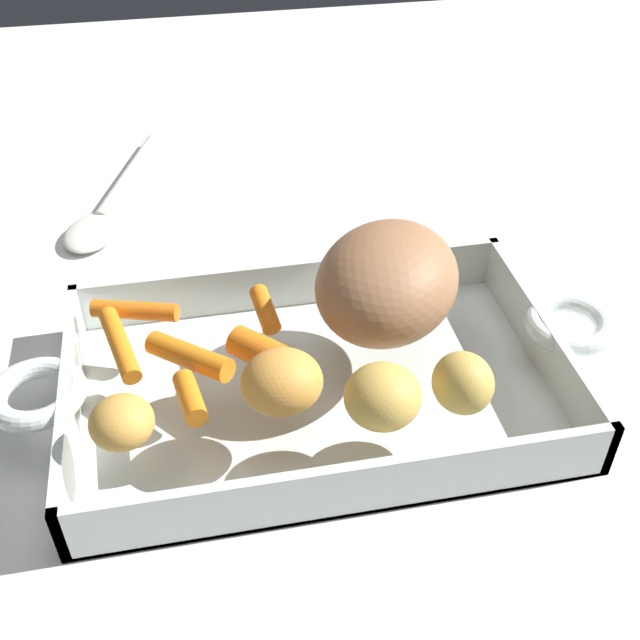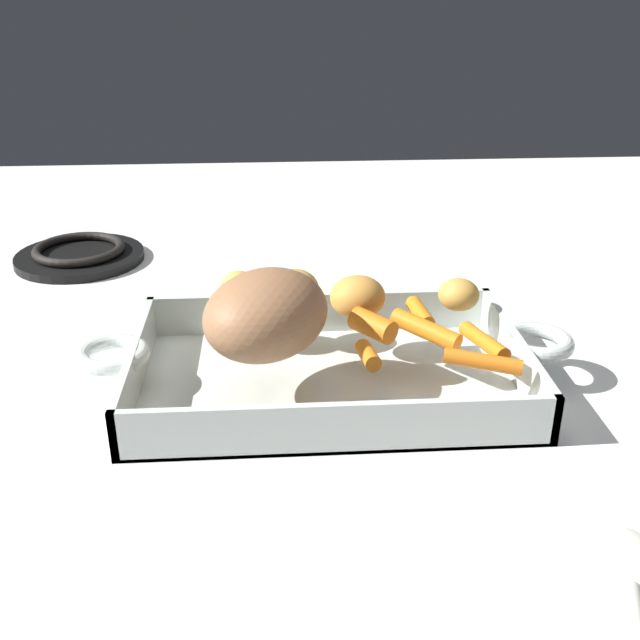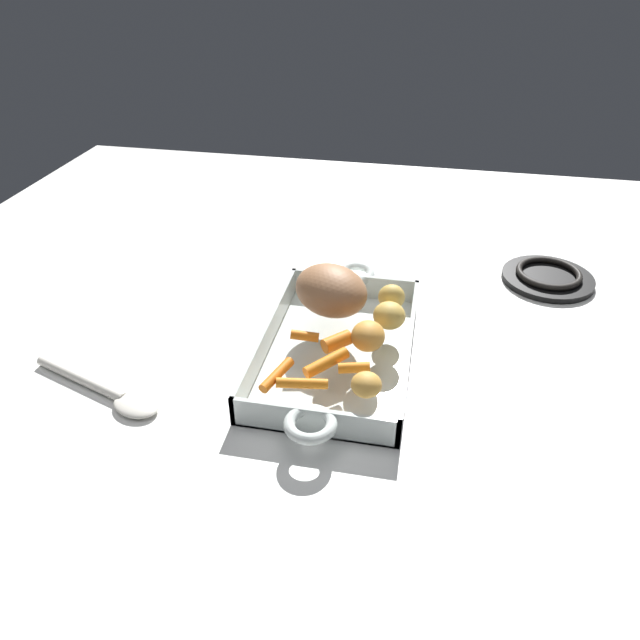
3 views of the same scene
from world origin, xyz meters
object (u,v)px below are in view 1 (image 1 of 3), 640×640
object	(u,v)px
pork_roast	(387,282)
baby_carrot_center_right	(190,398)
potato_golden_large	(383,397)
potato_whole	(282,382)
roasting_dish	(317,380)
potato_near_roast	(463,383)
baby_carrot_southwest	(135,311)
baby_carrot_northwest	(120,345)
baby_carrot_southeast	(265,309)
serving_spoon	(109,206)
potato_corner	(122,422)
baby_carrot_center_left	(259,351)
baby_carrot_long	(189,352)

from	to	relation	value
pork_roast	baby_carrot_center_right	xyz separation A→B (m)	(0.15, 0.06, -0.03)
potato_golden_large	potato_whole	xyz separation A→B (m)	(0.06, -0.03, 0.00)
roasting_dish	potato_near_roast	xyz separation A→B (m)	(-0.09, 0.08, 0.05)
baby_carrot_southwest	baby_carrot_northwest	bearing A→B (deg)	73.52
baby_carrot_southeast	baby_carrot_center_right	bearing A→B (deg)	53.67
roasting_dish	serving_spoon	size ratio (longest dim) A/B	2.00
baby_carrot_center_right	potato_whole	bearing A→B (deg)	169.72
potato_near_roast	serving_spoon	bearing A→B (deg)	-57.18
potato_corner	baby_carrot_southeast	bearing A→B (deg)	-134.56
baby_carrot_southeast	baby_carrot_center_left	world-z (taller)	baby_carrot_center_left
serving_spoon	pork_roast	bearing A→B (deg)	56.45
baby_carrot_northwest	potato_near_roast	world-z (taller)	potato_near_roast
roasting_dish	potato_whole	world-z (taller)	potato_whole
pork_roast	baby_carrot_center_left	world-z (taller)	pork_roast
potato_near_roast	potato_corner	distance (m)	0.23
baby_carrot_long	potato_whole	size ratio (longest dim) A/B	1.27
baby_carrot_long	potato_near_roast	bearing A→B (deg)	155.74
baby_carrot_southeast	potato_near_roast	size ratio (longest dim) A/B	0.97
baby_carrot_center_left	potato_corner	bearing A→B (deg)	30.67
baby_carrot_southeast	potato_whole	xyz separation A→B (m)	(0.00, 0.10, 0.01)
baby_carrot_southwest	potato_golden_large	bearing A→B (deg)	138.85
baby_carrot_southeast	potato_golden_large	distance (m)	0.14
potato_golden_large	potato_corner	bearing A→B (deg)	-4.65
baby_carrot_northwest	serving_spoon	distance (m)	0.29
pork_roast	potato_whole	size ratio (longest dim) A/B	2.29
baby_carrot_northwest	baby_carrot_center_left	size ratio (longest dim) A/B	1.62
pork_roast	baby_carrot_northwest	xyz separation A→B (m)	(0.20, -0.00, -0.03)
baby_carrot_northwest	baby_carrot_center_left	distance (m)	0.10
roasting_dish	potato_near_roast	bearing A→B (deg)	138.44
pork_roast	serving_spoon	size ratio (longest dim) A/B	0.54
baby_carrot_center_right	baby_carrot_southwest	distance (m)	0.11
baby_carrot_center_right	potato_golden_large	xyz separation A→B (m)	(-0.13, 0.04, 0.01)
potato_whole	baby_carrot_center_right	bearing A→B (deg)	-10.28
baby_carrot_center_left	potato_corner	size ratio (longest dim) A/B	1.04
roasting_dish	baby_carrot_long	xyz separation A→B (m)	(0.09, -0.00, 0.04)
potato_golden_large	potato_whole	distance (m)	0.07
potato_corner	baby_carrot_center_left	bearing A→B (deg)	-149.33
baby_carrot_northwest	baby_carrot_southeast	world-z (taller)	same
baby_carrot_long	potato_corner	world-z (taller)	potato_corner
baby_carrot_southwest	baby_carrot_center_left	world-z (taller)	baby_carrot_center_left
baby_carrot_center_left	potato_golden_large	world-z (taller)	potato_golden_large
serving_spoon	potato_near_roast	bearing A→B (deg)	51.86
baby_carrot_center_right	baby_carrot_southeast	xyz separation A→B (m)	(-0.06, -0.09, -0.00)
serving_spoon	baby_carrot_southeast	bearing A→B (deg)	45.38
baby_carrot_northwest	baby_carrot_southwest	size ratio (longest dim) A/B	1.05
pork_roast	potato_corner	xyz separation A→B (m)	(0.20, 0.08, -0.02)
baby_carrot_long	baby_carrot_southwest	world-z (taller)	baby_carrot_long
baby_carrot_center_left	potato_whole	xyz separation A→B (m)	(-0.01, 0.05, 0.01)
roasting_dish	serving_spoon	distance (m)	0.35
pork_roast	potato_golden_large	bearing A→B (deg)	74.06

